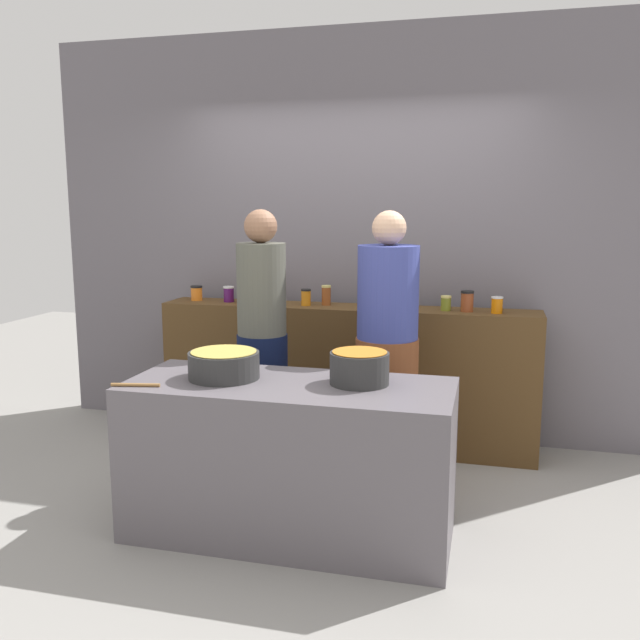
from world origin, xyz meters
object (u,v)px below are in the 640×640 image
at_px(cooking_pot_left, 224,365).
at_px(cook_in_cap, 387,363).
at_px(preserve_jar_7, 446,303).
at_px(preserve_jar_9, 497,305).
at_px(preserve_jar_6, 383,298).
at_px(wooden_spoon, 135,385).
at_px(preserve_jar_4, 306,297).
at_px(preserve_jar_8, 467,301).
at_px(preserve_jar_0, 197,293).
at_px(preserve_jar_3, 256,294).
at_px(preserve_jar_1, 229,294).
at_px(cooking_pot_center, 359,368).
at_px(preserve_jar_2, 243,295).
at_px(preserve_jar_5, 326,295).
at_px(cook_with_tongs, 262,357).

distance_m(cooking_pot_left, cook_in_cap, 1.10).
distance_m(preserve_jar_7, preserve_jar_9, 0.34).
height_order(preserve_jar_6, wooden_spoon, preserve_jar_6).
relative_size(preserve_jar_4, preserve_jar_8, 0.84).
relative_size(preserve_jar_0, wooden_spoon, 0.44).
relative_size(preserve_jar_3, preserve_jar_6, 1.10).
height_order(preserve_jar_1, wooden_spoon, preserve_jar_1).
bearing_deg(cooking_pot_center, preserve_jar_3, 128.48).
height_order(preserve_jar_0, preserve_jar_2, preserve_jar_2).
bearing_deg(cook_in_cap, preserve_jar_8, 51.75).
distance_m(preserve_jar_8, preserve_jar_9, 0.20).
height_order(preserve_jar_5, cooking_pot_left, preserve_jar_5).
distance_m(preserve_jar_2, preserve_jar_5, 0.62).
bearing_deg(preserve_jar_0, preserve_jar_1, -4.34).
bearing_deg(preserve_jar_0, preserve_jar_8, -1.59).
bearing_deg(cooking_pot_left, cook_in_cap, 46.19).
distance_m(preserve_jar_2, preserve_jar_9, 1.81).
distance_m(preserve_jar_7, preserve_jar_8, 0.14).
height_order(preserve_jar_4, preserve_jar_5, preserve_jar_5).
height_order(cooking_pot_center, wooden_spoon, cooking_pot_center).
relative_size(preserve_jar_5, cooking_pot_center, 0.47).
bearing_deg(preserve_jar_7, preserve_jar_0, 178.56).
relative_size(preserve_jar_1, preserve_jar_2, 0.93).
distance_m(preserve_jar_6, preserve_jar_9, 0.78).
distance_m(preserve_jar_7, cook_in_cap, 0.73).
relative_size(preserve_jar_5, cooking_pot_left, 0.38).
bearing_deg(preserve_jar_8, wooden_spoon, -134.06).
xyz_separation_m(preserve_jar_0, wooden_spoon, (0.43, -1.69, -0.24)).
relative_size(preserve_jar_2, preserve_jar_4, 1.05).
distance_m(preserve_jar_8, cooking_pot_center, 1.40).
distance_m(preserve_jar_1, cook_with_tongs, 0.92).
bearing_deg(preserve_jar_3, preserve_jar_2, 179.47).
distance_m(cooking_pot_center, cook_in_cap, 0.74).
bearing_deg(preserve_jar_1, preserve_jar_7, -0.95).
xyz_separation_m(preserve_jar_0, cooking_pot_left, (0.80, -1.42, -0.18)).
height_order(cooking_pot_left, wooden_spoon, cooking_pot_left).
bearing_deg(cook_with_tongs, preserve_jar_2, 119.68).
bearing_deg(preserve_jar_3, preserve_jar_1, 169.67).
bearing_deg(preserve_jar_8, preserve_jar_3, -179.78).
bearing_deg(preserve_jar_7, cooking_pot_left, -127.88).
distance_m(preserve_jar_5, preserve_jar_8, 1.00).
bearing_deg(cooking_pot_center, cooking_pot_left, -174.85).
xyz_separation_m(preserve_jar_5, preserve_jar_7, (0.85, -0.05, -0.02)).
relative_size(preserve_jar_0, cook_in_cap, 0.07).
relative_size(preserve_jar_4, cook_with_tongs, 0.07).
xyz_separation_m(cooking_pot_left, cook_with_tongs, (-0.02, 0.69, -0.11)).
bearing_deg(preserve_jar_9, cook_with_tongs, -155.60).
bearing_deg(cook_in_cap, preserve_jar_1, 154.60).
relative_size(preserve_jar_7, wooden_spoon, 0.41).
bearing_deg(preserve_jar_6, preserve_jar_5, -178.52).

